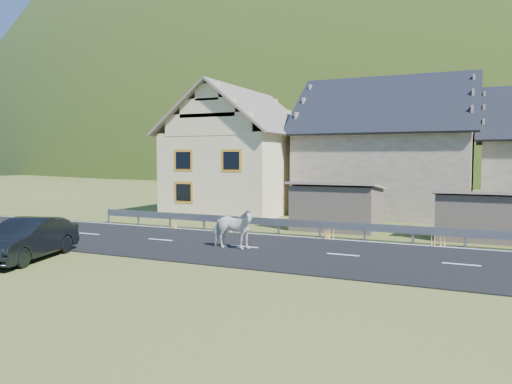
% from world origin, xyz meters
% --- Properties ---
extents(ground, '(160.00, 160.00, 0.00)m').
position_xyz_m(ground, '(0.00, 0.00, 0.00)').
color(ground, '#394E15').
rests_on(ground, ground).
extents(road, '(60.00, 7.00, 0.04)m').
position_xyz_m(road, '(0.00, 0.00, 0.02)').
color(road, black).
rests_on(road, ground).
extents(lane_markings, '(60.00, 6.60, 0.01)m').
position_xyz_m(lane_markings, '(0.00, 0.00, 0.04)').
color(lane_markings, silver).
rests_on(lane_markings, road).
extents(guardrail, '(28.10, 0.09, 0.75)m').
position_xyz_m(guardrail, '(-0.00, 3.68, 0.56)').
color(guardrail, '#93969B').
rests_on(guardrail, ground).
extents(shed_left, '(4.30, 3.30, 2.40)m').
position_xyz_m(shed_left, '(-2.00, 6.50, 1.10)').
color(shed_left, '#65594C').
rests_on(shed_left, ground).
extents(shed_right, '(3.80, 2.90, 2.20)m').
position_xyz_m(shed_right, '(4.50, 6.00, 1.00)').
color(shed_right, '#65594C').
rests_on(shed_right, ground).
extents(house_cream, '(7.80, 9.80, 8.30)m').
position_xyz_m(house_cream, '(-10.00, 12.00, 4.36)').
color(house_cream, beige).
rests_on(house_cream, ground).
extents(house_stone_a, '(10.80, 9.80, 8.90)m').
position_xyz_m(house_stone_a, '(-1.00, 15.00, 4.63)').
color(house_stone_a, tan).
rests_on(house_stone_a, ground).
extents(mountain, '(440.00, 280.00, 260.00)m').
position_xyz_m(mountain, '(5.00, 180.00, -20.00)').
color(mountain, '#273B10').
rests_on(mountain, ground).
extents(conifer_patch, '(76.00, 50.00, 28.00)m').
position_xyz_m(conifer_patch, '(-55.00, 110.00, 6.00)').
color(conifer_patch, black).
rests_on(conifer_patch, ground).
extents(horse, '(0.89, 1.90, 1.60)m').
position_xyz_m(horse, '(-4.21, -0.60, 0.84)').
color(horse, white).
rests_on(horse, road).
extents(car, '(2.61, 4.62, 1.44)m').
position_xyz_m(car, '(-9.90, -5.24, 0.72)').
color(car, black).
rests_on(car, ground).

